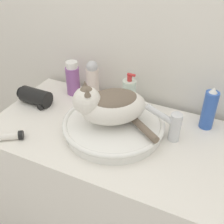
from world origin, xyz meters
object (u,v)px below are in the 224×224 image
at_px(cream_tube, 6,136).
at_px(lotion_bottle_white, 93,80).
at_px(spray_bottle_trigger, 209,109).
at_px(faucet, 172,124).
at_px(cat, 110,105).
at_px(hair_dryer, 36,97).
at_px(soap_pump_bottle, 128,93).
at_px(mouthwash_bottle, 73,79).

bearing_deg(cream_tube, lotion_bottle_white, 68.93).
distance_m(spray_bottle_trigger, cream_tube, 0.83).
bearing_deg(lotion_bottle_white, faucet, -18.69).
distance_m(faucet, cream_tube, 0.66).
height_order(cat, faucet, cat).
relative_size(cat, hair_dryer, 2.19).
height_order(soap_pump_bottle, hair_dryer, soap_pump_bottle).
xyz_separation_m(spray_bottle_trigger, cream_tube, (-0.71, -0.43, -0.07)).
bearing_deg(faucet, spray_bottle_trigger, -141.34).
bearing_deg(hair_dryer, mouthwash_bottle, -123.87).
xyz_separation_m(cat, cream_tube, (-0.36, -0.22, -0.12)).
xyz_separation_m(spray_bottle_trigger, hair_dryer, (-0.77, -0.16, -0.05)).
relative_size(mouthwash_bottle, spray_bottle_trigger, 0.90).
bearing_deg(cream_tube, soap_pump_bottle, 50.85).
bearing_deg(spray_bottle_trigger, faucet, -128.53).
bearing_deg(hair_dryer, lotion_bottle_white, -143.42).
relative_size(mouthwash_bottle, cream_tube, 1.25).
bearing_deg(spray_bottle_trigger, lotion_bottle_white, 180.00).
distance_m(mouthwash_bottle, lotion_bottle_white, 0.11).
xyz_separation_m(cat, mouthwash_bottle, (-0.30, 0.21, -0.05)).
bearing_deg(faucet, soap_pump_bottle, -43.51).
relative_size(lotion_bottle_white, hair_dryer, 1.18).
bearing_deg(hair_dryer, cream_tube, 102.83).
bearing_deg(lotion_bottle_white, soap_pump_bottle, -0.00).
xyz_separation_m(mouthwash_bottle, soap_pump_bottle, (0.30, -0.00, -0.01)).
bearing_deg(soap_pump_bottle, cat, -88.43).
xyz_separation_m(cat, lotion_bottle_white, (-0.19, 0.21, -0.04)).
bearing_deg(cat, soap_pump_bottle, -126.43).
bearing_deg(cat, cream_tube, -6.00).
bearing_deg(spray_bottle_trigger, mouthwash_bottle, 180.00).
bearing_deg(mouthwash_bottle, lotion_bottle_white, 0.00).
bearing_deg(mouthwash_bottle, soap_pump_bottle, -0.00).
relative_size(faucet, soap_pump_bottle, 0.87).
height_order(spray_bottle_trigger, hair_dryer, spray_bottle_trigger).
xyz_separation_m(lotion_bottle_white, hair_dryer, (-0.22, -0.16, -0.06)).
bearing_deg(faucet, cat, 1.87).
bearing_deg(cat, spray_bottle_trigger, 172.37).
relative_size(spray_bottle_trigger, hair_dryer, 1.14).
height_order(cat, mouthwash_bottle, cat).
bearing_deg(cream_tube, cat, 32.00).
distance_m(mouthwash_bottle, spray_bottle_trigger, 0.65).
bearing_deg(mouthwash_bottle, hair_dryer, -124.73).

